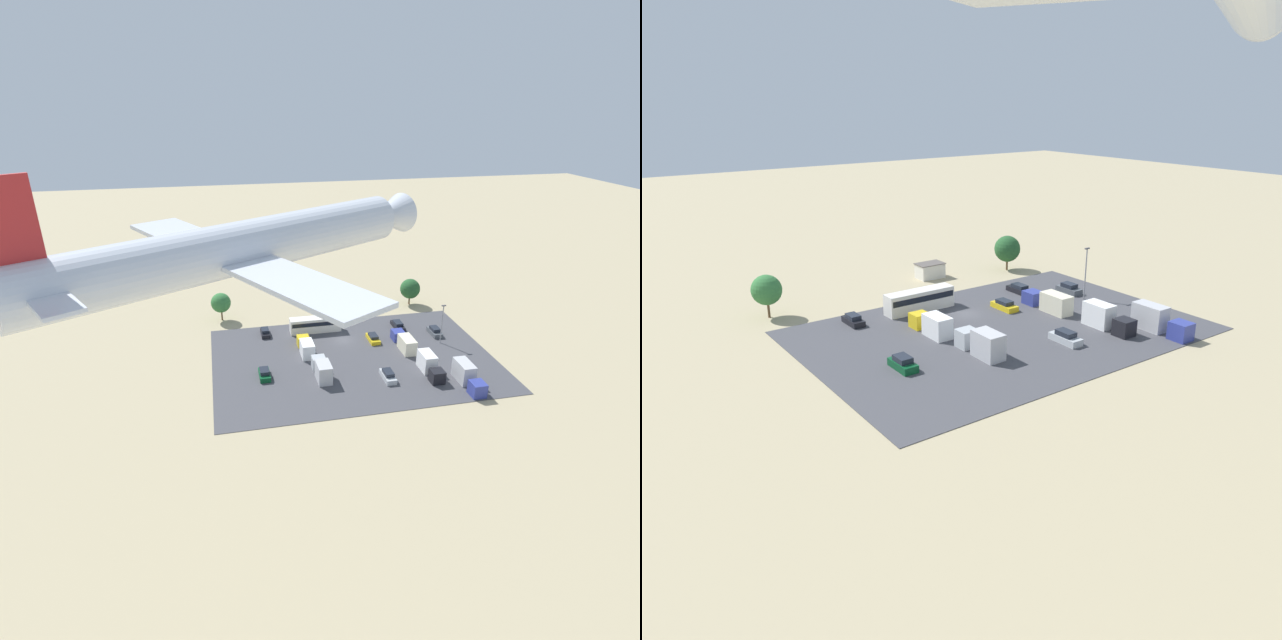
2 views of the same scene
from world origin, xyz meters
TOP-DOWN VIEW (x-y plane):
  - ground_plane at (0.00, 0.00)m, footprint 400.00×400.00m
  - parking_lot_surface at (0.00, 8.31)m, footprint 53.72×36.62m
  - shed_building at (-6.20, -19.47)m, footprint 4.87×3.23m
  - bus at (4.77, -5.34)m, footprint 10.94×2.61m
  - parked_car_0 at (-6.06, 1.59)m, footprint 1.92×4.57m
  - parked_car_1 at (-13.28, -3.38)m, footprint 1.87×4.78m
  - parked_car_2 at (15.56, -5.74)m, footprint 1.77×4.21m
  - parked_car_3 at (17.58, 11.51)m, footprint 1.94×4.22m
  - parked_car_4 at (-19.79, 1.45)m, footprint 1.91×4.40m
  - parked_car_5 at (-4.09, 16.68)m, footprint 1.87×4.69m
  - parked_truck_0 at (8.52, 3.97)m, footprint 2.40×7.74m
  - parked_truck_1 at (-11.23, 5.92)m, footprint 2.41×8.98m
  - parked_truck_2 at (-17.13, 21.24)m, footprint 2.40×8.83m
  - parked_truck_3 at (-12.19, 16.21)m, footprint 2.36×7.98m
  - parked_truck_4 at (7.34, 13.55)m, footprint 2.48×7.67m
  - tree_near_shed at (-20.65, -15.61)m, footprint 4.79×4.79m
  - tree_apron_mid at (24.24, -15.68)m, footprint 4.44×4.44m
  - light_pole_lot_centre at (-19.28, 5.30)m, footprint 0.90×0.28m
  - airplane at (21.43, 52.16)m, footprint 32.93×27.20m

SIDE VIEW (x-z plane):
  - ground_plane at x=0.00m, z-range 0.00..0.00m
  - parking_lot_surface at x=0.00m, z-range 0.00..0.08m
  - parked_car_1 at x=-13.28m, z-range -0.04..1.37m
  - parked_car_0 at x=-6.06m, z-range -0.04..1.38m
  - parked_car_2 at x=15.56m, z-range -0.04..1.43m
  - parked_car_5 at x=-4.09m, z-range -0.05..1.57m
  - parked_car_4 at x=-19.79m, z-range -0.06..1.58m
  - parked_car_3 at x=17.58m, z-range -0.06..1.59m
  - shed_building at x=-6.20m, z-range 0.01..2.70m
  - parked_truck_1 at x=-11.23m, z-range -0.04..2.87m
  - parked_truck_0 at x=8.52m, z-range -0.05..2.94m
  - parked_truck_3 at x=-12.19m, z-range -0.06..3.29m
  - parked_truck_4 at x=7.34m, z-range -0.06..3.33m
  - parked_truck_2 at x=-17.13m, z-range -0.07..3.47m
  - bus at x=4.77m, z-range 0.20..3.39m
  - tree_near_shed at x=-20.65m, z-range 0.80..7.22m
  - tree_apron_mid at x=24.24m, z-range 0.99..7.43m
  - light_pole_lot_centre at x=-19.28m, z-range 0.51..8.89m
  - airplane at x=21.43m, z-range 31.88..40.65m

